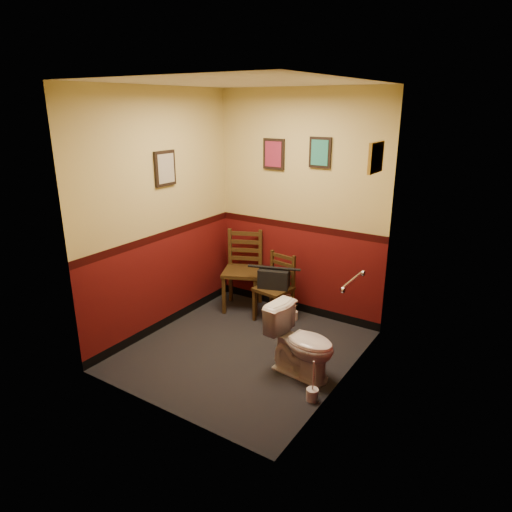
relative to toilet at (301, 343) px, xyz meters
The scene contains 17 objects.
floor 0.80m from the toilet, behind, with size 2.20×2.40×0.00m, color black.
ceiling 2.47m from the toilet, behind, with size 2.20×2.40×0.00m, color silver.
wall_back 1.77m from the toilet, 119.77° to the left, with size 2.20×2.70×0.00m, color #520E0D.
wall_front 1.69m from the toilet, 122.24° to the right, with size 2.20×2.70×0.00m, color #520E0D.
wall_left 2.08m from the toilet, behind, with size 2.40×2.70×0.00m, color #520E0D.
wall_right 1.08m from the toilet, ahead, with size 2.40×2.70×0.00m, color #520E0D.
grab_bar 0.77m from the toilet, 41.44° to the left, with size 0.05×0.56×0.06m.
framed_print_back_a 2.30m from the toilet, 130.84° to the left, with size 0.28×0.04×0.36m.
framed_print_back_b 2.12m from the toilet, 110.79° to the left, with size 0.26×0.04×0.34m.
framed_print_left 2.35m from the toilet, behind, with size 0.04×0.30×0.38m.
framed_print_right 1.87m from the toilet, 61.37° to the left, with size 0.04×0.34×0.28m.
toilet is the anchor object (origin of this frame).
toilet_brush 0.51m from the toilet, 48.36° to the right, with size 0.11×0.11×0.39m.
chair_left 1.69m from the toilet, 143.92° to the left, with size 0.61×0.61×1.00m.
chair_right 1.22m from the toilet, 132.37° to the left, with size 0.43×0.43×0.82m.
handbag 1.21m from the toilet, 133.74° to the left, with size 0.40×0.29×0.26m.
tp_stack 1.23m from the toilet, 124.73° to the left, with size 0.24×0.14×0.31m.
Camera 1 is at (2.46, -3.56, 2.52)m, focal length 32.00 mm.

